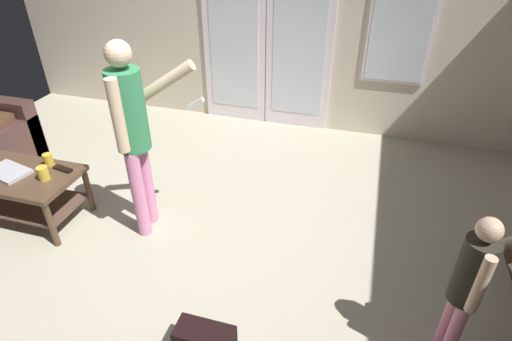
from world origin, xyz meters
The scene contains 9 objects.
ground_plane centered at (0.00, 0.00, -0.01)m, with size 6.11×4.77×0.02m, color #AEA791.
wall_back_with_doors centered at (0.04, 2.35, 1.28)m, with size 6.11×0.09×2.63m.
coffee_table centered at (-1.31, -0.02, 0.32)m, with size 0.88×0.54×0.44m.
person_adult centered at (-0.31, 0.15, 0.92)m, with size 0.60×0.47×1.53m.
person_child centered at (1.90, -0.44, 0.62)m, with size 0.42×0.31×1.04m.
laptop_closed centered at (-1.41, -0.04, 0.45)m, with size 0.35×0.22×0.03m, color #B2B1B9.
cup_near_edge centered at (-1.06, -0.03, 0.50)m, with size 0.08×0.08×0.11m, color gold.
cup_by_laptop centered at (-1.17, 0.16, 0.49)m, with size 0.07×0.07×0.10m, color gold.
tv_remote_black centered at (-1.01, 0.12, 0.45)m, with size 0.17×0.05×0.02m, color black.
Camera 1 is at (1.26, -2.14, 2.24)m, focal length 29.01 mm.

